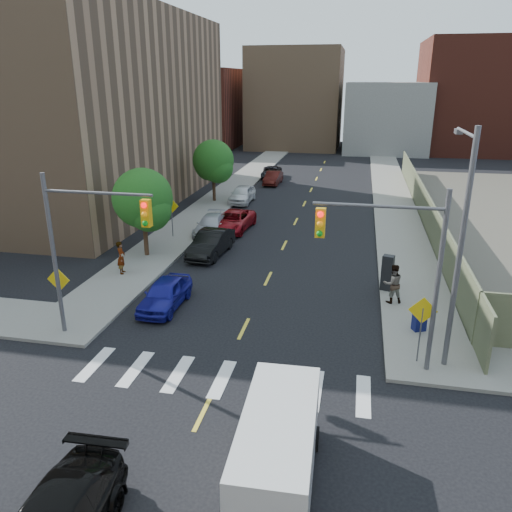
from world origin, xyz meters
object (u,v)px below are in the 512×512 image
at_px(parked_car_blue, 165,294).
at_px(mailbox, 420,317).
at_px(parked_car_red, 233,221).
at_px(payphone, 387,273).
at_px(parked_car_grey, 272,172).
at_px(parked_car_maroon, 273,178).
at_px(cargo_van, 278,445).
at_px(parked_car_white, 242,194).
at_px(parked_car_silver, 211,225).
at_px(pedestrian_east, 393,284).
at_px(pedestrian_west, 121,257).
at_px(parked_car_black, 211,243).

xyz_separation_m(parked_car_blue, mailbox, (11.71, -0.27, 0.07)).
height_order(parked_car_blue, mailbox, mailbox).
distance_m(parked_car_red, payphone, 14.03).
bearing_deg(parked_car_red, parked_car_grey, 96.86).
xyz_separation_m(parked_car_blue, payphone, (10.50, 4.00, 0.38)).
bearing_deg(parked_car_maroon, cargo_van, -77.59).
relative_size(parked_car_blue, parked_car_white, 0.92).
distance_m(parked_car_silver, pedestrian_east, 15.43).
distance_m(payphone, pedestrian_west, 14.40).
bearing_deg(parked_car_black, cargo_van, -63.37).
bearing_deg(payphone, parked_car_grey, 127.10).
bearing_deg(cargo_van, parked_car_white, 102.94).
bearing_deg(parked_car_black, parked_car_silver, 111.16).
bearing_deg(payphone, parked_car_white, 139.95).
relative_size(mailbox, payphone, 0.69).
height_order(parked_car_silver, pedestrian_west, pedestrian_west).
relative_size(parked_car_maroon, pedestrian_west, 2.20).
bearing_deg(parked_car_white, pedestrian_west, -96.53).
bearing_deg(parked_car_silver, parked_car_white, 88.43).
xyz_separation_m(parked_car_black, pedestrian_east, (10.69, -5.30, 0.35)).
distance_m(cargo_van, mailbox, 10.64).
bearing_deg(cargo_van, parked_car_blue, 123.88).
height_order(parked_car_grey, mailbox, mailbox).
bearing_deg(parked_car_maroon, parked_car_black, -87.54).
distance_m(parked_car_red, pedestrian_west, 10.64).
xyz_separation_m(parked_car_black, payphone, (10.50, -3.75, 0.30)).
distance_m(parked_car_silver, parked_car_maroon, 18.50).
xyz_separation_m(cargo_van, pedestrian_east, (3.60, 12.30, -0.06)).
distance_m(parked_car_white, payphone, 21.41).
height_order(parked_car_blue, parked_car_black, parked_car_black).
bearing_deg(payphone, mailbox, -57.64).
height_order(mailbox, pedestrian_west, pedestrian_west).
distance_m(parked_car_silver, payphone, 14.34).
height_order(payphone, pedestrian_east, pedestrian_east).
height_order(parked_car_black, parked_car_red, parked_car_black).
bearing_deg(pedestrian_east, cargo_van, 56.59).
relative_size(parked_car_black, parked_car_white, 1.05).
height_order(parked_car_blue, parked_car_red, parked_car_red).
xyz_separation_m(parked_car_silver, parked_car_white, (0.00, 9.73, 0.11)).
relative_size(parked_car_white, parked_car_maroon, 1.09).
relative_size(parked_car_black, mailbox, 3.67).
height_order(parked_car_silver, cargo_van, cargo_van).
distance_m(parked_car_white, parked_car_maroon, 8.83).
bearing_deg(parked_car_maroon, payphone, -66.00).
bearing_deg(parked_car_blue, parked_car_red, 90.81).
bearing_deg(payphone, parked_car_blue, -142.66).
relative_size(parked_car_maroon, payphone, 2.20).
bearing_deg(pedestrian_west, payphone, -102.40).
relative_size(parked_car_black, parked_car_silver, 1.04).
height_order(parked_car_grey, pedestrian_east, pedestrian_east).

